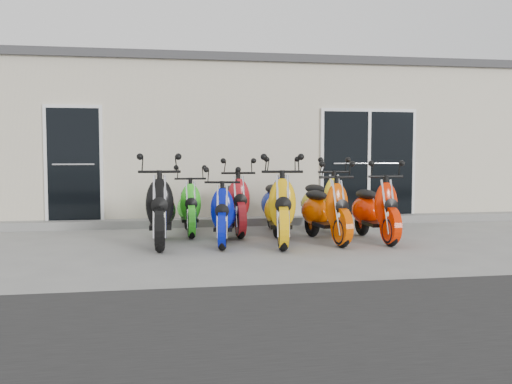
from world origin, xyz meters
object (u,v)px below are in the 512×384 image
(scooter_back_blue, at_px, (277,195))
(scooter_back_yellow, at_px, (324,194))
(scooter_front_black, at_px, (161,199))
(scooter_front_red, at_px, (375,200))
(scooter_front_orange_b, at_px, (326,201))
(scooter_back_green, at_px, (189,199))
(scooter_back_red, at_px, (235,196))
(scooter_front_orange_a, at_px, (280,199))
(scooter_front_blue, at_px, (223,205))

(scooter_back_blue, xyz_separation_m, scooter_back_yellow, (0.85, 0.01, -0.01))
(scooter_front_black, height_order, scooter_front_red, scooter_front_black)
(scooter_front_orange_b, relative_size, scooter_front_red, 0.99)
(scooter_front_red, xyz_separation_m, scooter_back_green, (-2.91, 1.23, -0.04))
(scooter_front_orange_b, relative_size, scooter_back_blue, 0.95)
(scooter_front_red, relative_size, scooter_back_red, 0.98)
(scooter_front_orange_a, bearing_deg, scooter_front_red, 11.13)
(scooter_front_orange_a, relative_size, scooter_front_orange_b, 1.09)
(scooter_back_green, relative_size, scooter_back_blue, 0.90)
(scooter_front_blue, xyz_separation_m, scooter_back_blue, (1.08, 1.10, 0.07))
(scooter_back_green, height_order, scooter_back_yellow, scooter_back_yellow)
(scooter_front_black, height_order, scooter_front_orange_a, scooter_front_black)
(scooter_back_green, bearing_deg, scooter_front_red, -23.31)
(scooter_front_orange_a, bearing_deg, scooter_front_blue, -179.83)
(scooter_front_blue, height_order, scooter_back_green, scooter_back_green)
(scooter_front_orange_a, distance_m, scooter_back_blue, 1.24)
(scooter_front_blue, height_order, scooter_front_orange_b, scooter_front_orange_b)
(scooter_front_blue, bearing_deg, scooter_back_green, 119.12)
(scooter_front_orange_a, bearing_deg, scooter_front_black, -177.92)
(scooter_front_black, xyz_separation_m, scooter_back_red, (1.28, 1.04, -0.04))
(scooter_front_orange_a, xyz_separation_m, scooter_back_red, (-0.55, 1.24, -0.04))
(scooter_front_blue, distance_m, scooter_front_orange_b, 1.63)
(scooter_back_green, bearing_deg, scooter_front_orange_b, -30.62)
(scooter_front_orange_b, bearing_deg, scooter_back_yellow, 67.83)
(scooter_back_red, bearing_deg, scooter_front_orange_a, -67.30)
(scooter_back_blue, distance_m, scooter_back_yellow, 0.85)
(scooter_back_green, xyz_separation_m, scooter_back_red, (0.79, -0.08, 0.06))
(scooter_front_orange_b, xyz_separation_m, scooter_back_blue, (-0.55, 1.12, 0.03))
(scooter_back_red, bearing_deg, scooter_front_blue, -107.49)
(scooter_front_red, height_order, scooter_back_blue, scooter_back_blue)
(scooter_front_orange_b, bearing_deg, scooter_back_red, 131.58)
(scooter_front_orange_b, xyz_separation_m, scooter_back_red, (-1.30, 1.14, 0.02))
(scooter_front_blue, bearing_deg, scooter_front_red, 7.10)
(scooter_front_black, relative_size, scooter_back_red, 1.06)
(scooter_front_orange_b, distance_m, scooter_back_red, 1.73)
(scooter_front_black, distance_m, scooter_front_blue, 0.96)
(scooter_front_blue, xyz_separation_m, scooter_front_orange_a, (0.87, -0.12, 0.10))
(scooter_front_orange_a, height_order, scooter_back_yellow, scooter_front_orange_a)
(scooter_back_blue, bearing_deg, scooter_back_green, 178.07)
(scooter_front_orange_b, xyz_separation_m, scooter_back_green, (-2.09, 1.22, -0.04))
(scooter_front_black, bearing_deg, scooter_front_blue, -2.79)
(scooter_front_orange_b, height_order, scooter_back_red, scooter_back_red)
(scooter_front_orange_b, bearing_deg, scooter_front_blue, 171.82)
(scooter_back_green, xyz_separation_m, scooter_back_yellow, (2.39, -0.09, 0.06))
(scooter_front_orange_b, height_order, scooter_back_blue, scooter_back_blue)
(scooter_front_black, relative_size, scooter_back_yellow, 1.05)
(scooter_back_green, height_order, scooter_back_red, scooter_back_red)
(scooter_back_red, height_order, scooter_back_blue, scooter_back_blue)
(scooter_front_orange_b, height_order, scooter_back_yellow, scooter_back_yellow)
(scooter_front_blue, xyz_separation_m, scooter_back_red, (0.33, 1.11, 0.06))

